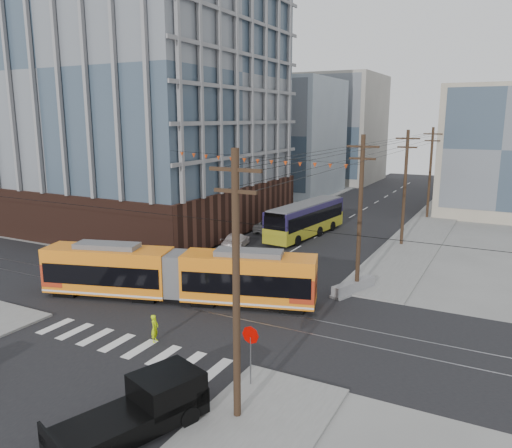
{
  "coord_description": "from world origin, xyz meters",
  "views": [
    {
      "loc": [
        17.68,
        -21.92,
        12.07
      ],
      "look_at": [
        0.95,
        10.1,
        4.36
      ],
      "focal_mm": 35.0,
      "sensor_mm": 36.0,
      "label": 1
    }
  ],
  "objects": [
    {
      "name": "utility_pole_near",
      "position": [
        8.5,
        -6.0,
        5.5
      ],
      "size": [
        0.3,
        0.3,
        11.0
      ],
      "primitive_type": "cylinder",
      "color": "black",
      "rests_on": "ground"
    },
    {
      "name": "streetcar",
      "position": [
        -1.81,
        3.92,
        1.79
      ],
      "size": [
        18.54,
        7.88,
        3.58
      ],
      "primitive_type": null,
      "rotation": [
        0.0,
        0.0,
        0.29
      ],
      "color": "orange",
      "rests_on": "ground"
    },
    {
      "name": "ground",
      "position": [
        0.0,
        0.0,
        0.0
      ],
      "size": [
        160.0,
        160.0,
        0.0
      ],
      "primitive_type": "plane",
      "color": "slate"
    },
    {
      "name": "bg_bldg_nw_far",
      "position": [
        -14.0,
        72.0,
        10.0
      ],
      "size": [
        16.0,
        18.0,
        20.0
      ],
      "primitive_type": "cube",
      "color": "gray",
      "rests_on": "ground"
    },
    {
      "name": "parked_car_silver",
      "position": [
        -4.99,
        11.77,
        0.72
      ],
      "size": [
        1.76,
        4.44,
        1.44
      ],
      "primitive_type": "imported",
      "rotation": [
        0.0,
        0.0,
        3.2
      ],
      "color": "#B1B1B1",
      "rests_on": "ground"
    },
    {
      "name": "parked_car_grey",
      "position": [
        -5.4,
        25.51,
        0.7
      ],
      "size": [
        2.84,
        5.27,
        1.4
      ],
      "primitive_type": "imported",
      "rotation": [
        0.0,
        0.0,
        3.25
      ],
      "color": "#616161",
      "rests_on": "ground"
    },
    {
      "name": "bg_bldg_ne_near",
      "position": [
        16.0,
        48.0,
        8.0
      ],
      "size": [
        14.0,
        14.0,
        16.0
      ],
      "primitive_type": "cube",
      "color": "gray",
      "rests_on": "ground"
    },
    {
      "name": "office_building",
      "position": [
        -22.0,
        23.0,
        14.3
      ],
      "size": [
        30.0,
        25.0,
        28.6
      ],
      "primitive_type": "cube",
      "color": "#381E16",
      "rests_on": "ground"
    },
    {
      "name": "pedestrian",
      "position": [
        0.96,
        -1.9,
        0.79
      ],
      "size": [
        0.53,
        0.66,
        1.57
      ],
      "primitive_type": "imported",
      "rotation": [
        0.0,
        0.0,
        1.87
      ],
      "color": "#BAE20C",
      "rests_on": "ground"
    },
    {
      "name": "parked_car_white",
      "position": [
        -5.3,
        17.9,
        0.69
      ],
      "size": [
        3.07,
        5.08,
        1.38
      ],
      "primitive_type": "imported",
      "rotation": [
        0.0,
        0.0,
        3.4
      ],
      "color": "silver",
      "rests_on": "ground"
    },
    {
      "name": "stop_sign",
      "position": [
        7.84,
        -3.61,
        1.38
      ],
      "size": [
        0.88,
        0.88,
        2.77
      ],
      "primitive_type": null,
      "rotation": [
        0.0,
        0.0,
        -0.05
      ],
      "color": "#AE0400",
      "rests_on": "ground"
    },
    {
      "name": "jersey_barrier",
      "position": [
        8.3,
        10.87,
        0.41
      ],
      "size": [
        2.33,
        4.21,
        0.83
      ],
      "primitive_type": "cube",
      "rotation": [
        0.0,
        0.0,
        -0.36
      ],
      "color": "slate",
      "rests_on": "ground"
    },
    {
      "name": "bg_bldg_nw_near",
      "position": [
        -17.0,
        52.0,
        9.0
      ],
      "size": [
        18.0,
        16.0,
        18.0
      ],
      "primitive_type": "cube",
      "color": "#8C99A5",
      "rests_on": "ground"
    },
    {
      "name": "utility_pole_far",
      "position": [
        8.5,
        56.0,
        5.5
      ],
      "size": [
        0.3,
        0.3,
        11.0
      ],
      "primitive_type": "cylinder",
      "color": "black",
      "rests_on": "ground"
    },
    {
      "name": "pickup_truck",
      "position": [
        5.48,
        -9.01,
        1.03
      ],
      "size": [
        4.04,
        6.43,
        2.05
      ],
      "primitive_type": null,
      "rotation": [
        0.0,
        0.0,
        -0.34
      ],
      "color": "black",
      "rests_on": "ground"
    },
    {
      "name": "city_bus",
      "position": [
        -1.21,
        25.42,
        1.77
      ],
      "size": [
        4.02,
        12.72,
        3.54
      ],
      "primitive_type": null,
      "rotation": [
        0.0,
        0.0,
        -0.11
      ],
      "color": "#201843",
      "rests_on": "ground"
    }
  ]
}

